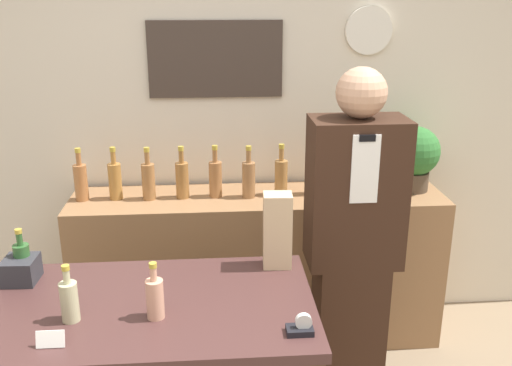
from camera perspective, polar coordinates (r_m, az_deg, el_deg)
back_wall at (r=3.42m, az=-2.20°, el=7.30°), size 5.20×0.09×2.70m
back_shelf at (r=3.44m, az=0.22°, el=-8.45°), size 2.14×0.47×0.91m
shopkeeper at (r=2.77m, az=9.60°, el=-6.59°), size 0.43×0.27×1.72m
potted_plant at (r=3.42m, az=15.57°, el=2.69°), size 0.29×0.29×0.38m
paper_bag at (r=2.33m, az=2.16°, el=-4.77°), size 0.12×0.10×0.31m
tape_dispenser at (r=1.96m, az=4.52°, el=-14.18°), size 0.09×0.06×0.07m
price_card_right at (r=2.00m, az=-19.88°, el=-14.48°), size 0.09×0.02×0.06m
gift_box at (r=2.43m, az=-22.44°, el=-8.03°), size 0.13×0.14×0.10m
counter_bottle_0 at (r=2.44m, az=-22.32°, el=-7.14°), size 0.06×0.06×0.21m
counter_bottle_1 at (r=2.09m, az=-18.17°, el=-11.06°), size 0.06×0.06×0.21m
counter_bottle_2 at (r=2.04m, az=-10.08°, el=-11.18°), size 0.06×0.06×0.21m
shelf_bottle_0 at (r=3.31m, az=-17.12°, el=0.20°), size 0.07×0.07×0.30m
shelf_bottle_1 at (r=3.27m, az=-13.91°, el=0.32°), size 0.07×0.07×0.30m
shelf_bottle_2 at (r=3.23m, az=-10.71°, el=0.30°), size 0.07×0.07×0.30m
shelf_bottle_3 at (r=3.22m, az=-7.39°, el=0.43°), size 0.07×0.07×0.30m
shelf_bottle_4 at (r=3.22m, az=-4.08°, el=0.53°), size 0.07×0.07×0.30m
shelf_bottle_5 at (r=3.20m, az=-0.74°, el=0.48°), size 0.07×0.07×0.30m
shelf_bottle_6 at (r=3.24m, az=2.53°, el=0.69°), size 0.07×0.07×0.30m
shelf_bottle_7 at (r=3.27m, az=5.78°, el=0.76°), size 0.07×0.07×0.30m
shelf_bottle_8 at (r=3.30m, az=8.98°, el=0.81°), size 0.07×0.07×0.30m
shelf_bottle_9 at (r=3.36m, az=12.02°, el=0.94°), size 0.07×0.07×0.30m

